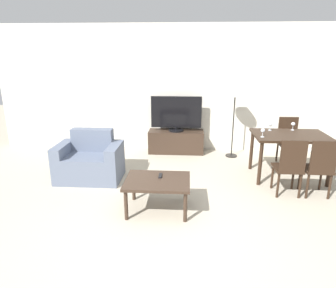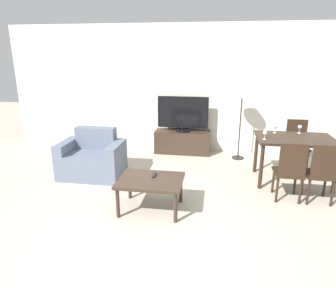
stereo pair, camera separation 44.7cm
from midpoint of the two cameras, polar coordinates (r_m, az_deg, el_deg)
name	(u,v)px [view 1 (the left image)]	position (r m, az deg, el deg)	size (l,w,h in m)	color
ground_plane	(160,241)	(3.68, -5.17, -18.08)	(18.00, 18.00, 0.00)	#B2A893
wall_back	(175,89)	(6.60, -0.68, 10.41)	(7.85, 0.06, 2.70)	silver
armchair	(90,162)	(5.39, -16.96, -3.28)	(1.08, 0.71, 0.84)	slate
tv_stand	(176,142)	(6.54, -0.42, 0.43)	(1.19, 0.42, 0.48)	#38281E
tv	(176,114)	(6.39, -0.43, 5.78)	(1.07, 0.32, 0.75)	black
coffee_table	(157,183)	(4.13, -5.15, -7.54)	(0.88, 0.67, 0.46)	#38281E
dining_table	(290,140)	(5.43, 20.10, 0.65)	(1.23, 0.83, 0.78)	black
dining_chair_near	(290,165)	(4.76, 19.71, -3.86)	(0.40, 0.40, 0.91)	black
dining_chair_far	(288,139)	(6.21, 20.06, 0.90)	(0.40, 0.40, 0.91)	black
dining_chair_near_right	(319,166)	(4.89, 24.58, -3.85)	(0.40, 0.40, 0.91)	black
floor_lamp	(235,93)	(6.15, 10.65, 9.47)	(0.39, 0.39, 1.51)	black
remote_primary	(160,176)	(4.21, -4.55, -6.09)	(0.04, 0.15, 0.02)	black
wine_glass_left	(270,125)	(5.55, 16.76, 3.50)	(0.07, 0.07, 0.15)	silver
wine_glass_center	(293,125)	(5.70, 20.70, 3.45)	(0.07, 0.07, 0.15)	silver
wine_glass_right	(263,131)	(5.07, 15.25, 2.37)	(0.07, 0.07, 0.15)	silver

